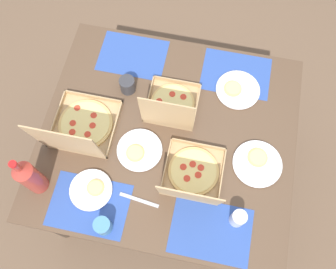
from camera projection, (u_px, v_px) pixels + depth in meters
ground_plane at (168, 176)px, 2.49m from camera, size 6.00×6.00×0.00m
dining_table at (168, 142)px, 1.89m from camera, size 1.26×1.13×0.76m
placemat_near_left at (236, 74)px, 1.92m from camera, size 0.36×0.26×0.00m
placemat_near_right at (133, 55)px, 1.96m from camera, size 0.36×0.26×0.00m
placemat_far_left at (211, 231)px, 1.61m from camera, size 0.36×0.26×0.00m
placemat_far_right at (89, 205)px, 1.66m from camera, size 0.36×0.26×0.00m
pizza_box_edge_far at (171, 106)px, 1.80m from camera, size 0.26×0.27×0.29m
pizza_box_center at (193, 176)px, 1.66m from camera, size 0.27×0.32×0.31m
pizza_box_corner_right at (82, 128)px, 1.74m from camera, size 0.31×0.34×0.34m
plate_far_left at (139, 150)px, 1.75m from camera, size 0.22×0.22×0.03m
plate_far_right at (257, 163)px, 1.72m from camera, size 0.24×0.24×0.03m
plate_near_left at (92, 190)px, 1.67m from camera, size 0.20×0.20×0.03m
plate_near_right at (237, 90)px, 1.87m from camera, size 0.23×0.23×0.03m
soda_bottle at (30, 177)px, 1.57m from camera, size 0.09×0.09×0.32m
cup_clear_left at (238, 218)px, 1.58m from camera, size 0.07×0.07×0.10m
cup_spare at (103, 226)px, 1.58m from camera, size 0.08×0.08×0.09m
cup_clear_right at (127, 85)px, 1.84m from camera, size 0.08×0.08×0.09m
fork_by_near_right at (139, 200)px, 1.66m from camera, size 0.19×0.04×0.00m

